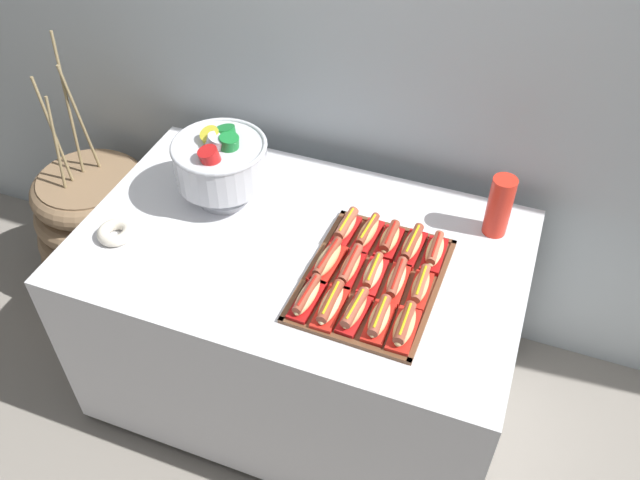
# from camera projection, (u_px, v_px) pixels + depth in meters

# --- Properties ---
(ground_plane) EXTENTS (10.00, 10.00, 0.00)m
(ground_plane) POSITION_uv_depth(u_px,v_px,m) (303.00, 383.00, 2.72)
(ground_plane) COLOR gray
(back_wall) EXTENTS (6.00, 0.10, 2.60)m
(back_wall) POSITION_uv_depth(u_px,v_px,m) (363.00, 19.00, 2.23)
(back_wall) COLOR #B2BCC1
(back_wall) RESTS_ON ground_plane
(buffet_table) EXTENTS (1.47, 0.91, 0.79)m
(buffet_table) POSITION_uv_depth(u_px,v_px,m) (302.00, 318.00, 2.44)
(buffet_table) COLOR silver
(buffet_table) RESTS_ON ground_plane
(floor_vase) EXTENTS (0.59, 0.59, 1.19)m
(floor_vase) POSITION_uv_depth(u_px,v_px,m) (103.00, 232.00, 2.96)
(floor_vase) COLOR #896B4C
(floor_vase) RESTS_ON ground_plane
(serving_tray) EXTENTS (0.42, 0.54, 0.01)m
(serving_tray) POSITION_uv_depth(u_px,v_px,m) (372.00, 280.00, 2.06)
(serving_tray) COLOR brown
(serving_tray) RESTS_ON buffet_table
(hot_dog_0) EXTENTS (0.07, 0.18, 0.06)m
(hot_dog_0) POSITION_uv_depth(u_px,v_px,m) (307.00, 297.00, 1.97)
(hot_dog_0) COLOR #B21414
(hot_dog_0) RESTS_ON serving_tray
(hot_dog_1) EXTENTS (0.07, 0.18, 0.06)m
(hot_dog_1) POSITION_uv_depth(u_px,v_px,m) (331.00, 304.00, 1.95)
(hot_dog_1) COLOR red
(hot_dog_1) RESTS_ON serving_tray
(hot_dog_2) EXTENTS (0.07, 0.16, 0.06)m
(hot_dog_2) POSITION_uv_depth(u_px,v_px,m) (355.00, 311.00, 1.92)
(hot_dog_2) COLOR red
(hot_dog_2) RESTS_ON serving_tray
(hot_dog_3) EXTENTS (0.07, 0.16, 0.06)m
(hot_dog_3) POSITION_uv_depth(u_px,v_px,m) (379.00, 319.00, 1.90)
(hot_dog_3) COLOR red
(hot_dog_3) RESTS_ON serving_tray
(hot_dog_4) EXTENTS (0.07, 0.17, 0.06)m
(hot_dog_4) POSITION_uv_depth(u_px,v_px,m) (404.00, 326.00, 1.88)
(hot_dog_4) COLOR red
(hot_dog_4) RESTS_ON serving_tray
(hot_dog_5) EXTENTS (0.08, 0.19, 0.06)m
(hot_dog_5) POSITION_uv_depth(u_px,v_px,m) (328.00, 260.00, 2.08)
(hot_dog_5) COLOR red
(hot_dog_5) RESTS_ON serving_tray
(hot_dog_6) EXTENTS (0.06, 0.17, 0.06)m
(hot_dog_6) POSITION_uv_depth(u_px,v_px,m) (350.00, 267.00, 2.06)
(hot_dog_6) COLOR #B21414
(hot_dog_6) RESTS_ON serving_tray
(hot_dog_7) EXTENTS (0.06, 0.16, 0.06)m
(hot_dog_7) POSITION_uv_depth(u_px,v_px,m) (373.00, 273.00, 2.04)
(hot_dog_7) COLOR red
(hot_dog_7) RESTS_ON serving_tray
(hot_dog_8) EXTENTS (0.06, 0.17, 0.06)m
(hot_dog_8) POSITION_uv_depth(u_px,v_px,m) (396.00, 280.00, 2.02)
(hot_dog_8) COLOR red
(hot_dog_8) RESTS_ON serving_tray
(hot_dog_9) EXTENTS (0.06, 0.16, 0.06)m
(hot_dog_9) POSITION_uv_depth(u_px,v_px,m) (420.00, 287.00, 1.99)
(hot_dog_9) COLOR red
(hot_dog_9) RESTS_ON serving_tray
(hot_dog_10) EXTENTS (0.07, 0.16, 0.06)m
(hot_dog_10) POSITION_uv_depth(u_px,v_px,m) (346.00, 227.00, 2.18)
(hot_dog_10) COLOR red
(hot_dog_10) RESTS_ON serving_tray
(hot_dog_11) EXTENTS (0.07, 0.17, 0.06)m
(hot_dog_11) POSITION_uv_depth(u_px,v_px,m) (368.00, 233.00, 2.17)
(hot_dog_11) COLOR red
(hot_dog_11) RESTS_ON serving_tray
(hot_dog_12) EXTENTS (0.07, 0.15, 0.06)m
(hot_dog_12) POSITION_uv_depth(u_px,v_px,m) (390.00, 239.00, 2.15)
(hot_dog_12) COLOR #B21414
(hot_dog_12) RESTS_ON serving_tray
(hot_dog_13) EXTENTS (0.07, 0.17, 0.06)m
(hot_dog_13) POSITION_uv_depth(u_px,v_px,m) (412.00, 245.00, 2.13)
(hot_dog_13) COLOR #B21414
(hot_dog_13) RESTS_ON serving_tray
(hot_dog_14) EXTENTS (0.07, 0.16, 0.06)m
(hot_dog_14) POSITION_uv_depth(u_px,v_px,m) (435.00, 251.00, 2.10)
(hot_dog_14) COLOR #B21414
(hot_dog_14) RESTS_ON serving_tray
(punch_bowl) EXTENTS (0.32, 0.32, 0.28)m
(punch_bowl) POSITION_uv_depth(u_px,v_px,m) (221.00, 161.00, 2.24)
(punch_bowl) COLOR silver
(punch_bowl) RESTS_ON buffet_table
(cup_stack) EXTENTS (0.08, 0.08, 0.22)m
(cup_stack) POSITION_uv_depth(u_px,v_px,m) (499.00, 206.00, 2.15)
(cup_stack) COLOR red
(cup_stack) RESTS_ON buffet_table
(donut) EXTENTS (0.12, 0.12, 0.04)m
(donut) POSITION_uv_depth(u_px,v_px,m) (116.00, 233.00, 2.19)
(donut) COLOR silver
(donut) RESTS_ON buffet_table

